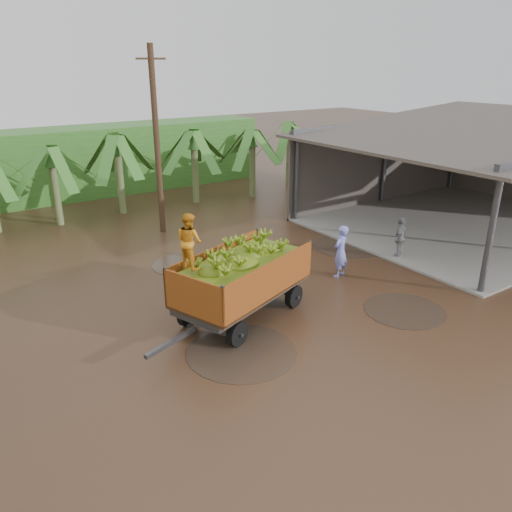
{
  "coord_description": "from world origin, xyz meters",
  "views": [
    {
      "loc": [
        -8.58,
        -11.53,
        6.81
      ],
      "look_at": [
        -0.94,
        -0.26,
        1.51
      ],
      "focal_mm": 35.0,
      "sensor_mm": 36.0,
      "label": 1
    }
  ],
  "objects_px": {
    "man_grey": "(400,237)",
    "banana_trailer": "(241,276)",
    "man_blue": "(341,251)",
    "utility_pole": "(157,142)"
  },
  "relations": [
    {
      "from": "banana_trailer",
      "to": "utility_pole",
      "type": "bearing_deg",
      "value": 61.44
    },
    {
      "from": "banana_trailer",
      "to": "man_blue",
      "type": "relative_size",
      "value": 3.17
    },
    {
      "from": "man_grey",
      "to": "utility_pole",
      "type": "xyz_separation_m",
      "value": [
        -6.0,
        7.76,
        3.02
      ]
    },
    {
      "from": "man_blue",
      "to": "utility_pole",
      "type": "height_order",
      "value": "utility_pole"
    },
    {
      "from": "utility_pole",
      "to": "banana_trailer",
      "type": "bearing_deg",
      "value": -99.01
    },
    {
      "from": "man_grey",
      "to": "banana_trailer",
      "type": "bearing_deg",
      "value": -15.15
    },
    {
      "from": "man_grey",
      "to": "utility_pole",
      "type": "bearing_deg",
      "value": -72.4
    },
    {
      "from": "banana_trailer",
      "to": "man_grey",
      "type": "height_order",
      "value": "banana_trailer"
    },
    {
      "from": "man_blue",
      "to": "utility_pole",
      "type": "relative_size",
      "value": 0.24
    },
    {
      "from": "man_blue",
      "to": "man_grey",
      "type": "height_order",
      "value": "man_blue"
    }
  ]
}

